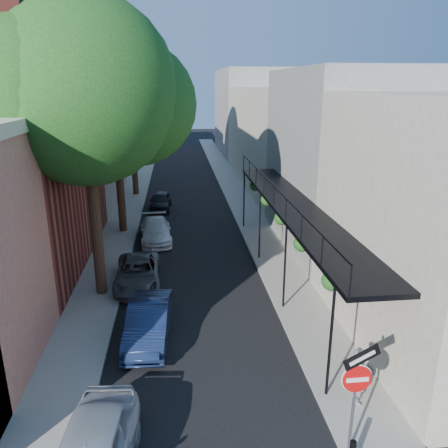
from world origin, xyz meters
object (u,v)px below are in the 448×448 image
object	(u,v)px
oak_far	(136,84)
parked_car_b	(148,322)
pedestrian	(358,375)
oak_near	(97,95)
oak_mid	(122,107)
parked_car_d	(156,231)
parked_car_c	(138,273)
sign_post	(357,383)
parked_car_e	(160,201)

from	to	relation	value
oak_far	parked_car_b	size ratio (longest dim) A/B	3.08
pedestrian	oak_far	bearing A→B (deg)	11.38
oak_near	oak_mid	bearing A→B (deg)	90.37
parked_car_b	parked_car_d	bearing A→B (deg)	93.90
parked_car_d	oak_far	bearing A→B (deg)	93.67
oak_near	parked_car_c	bearing A→B (deg)	26.40
oak_mid	parked_car_c	world-z (taller)	oak_mid
parked_car_d	sign_post	bearing A→B (deg)	-76.20
oak_mid	parked_car_c	distance (m)	9.96
oak_far	parked_car_c	size ratio (longest dim) A/B	2.94
parked_car_b	parked_car_c	xyz separation A→B (m)	(-0.68, 4.25, -0.08)
oak_near	parked_car_e	world-z (taller)	oak_near
parked_car_d	pedestrian	xyz separation A→B (m)	(5.84, -13.74, 0.36)
oak_far	pedestrian	bearing A→B (deg)	-73.40
oak_near	pedestrian	xyz separation A→B (m)	(7.36, -7.64, -6.94)
parked_car_c	pedestrian	xyz separation A→B (m)	(6.37, -8.13, 0.37)
oak_mid	parked_car_b	size ratio (longest dim) A/B	2.64
parked_car_c	pedestrian	size ratio (longest dim) A/B	2.48
sign_post	parked_car_c	xyz separation A→B (m)	(-5.54, 9.78, -1.47)
parked_car_b	parked_car_e	world-z (taller)	parked_car_b
parked_car_b	parked_car_e	distance (m)	16.24
oak_mid	oak_far	distance (m)	9.12
parked_car_b	parked_car_c	world-z (taller)	parked_car_b
sign_post	oak_far	bearing A→B (deg)	103.91
oak_mid	parked_car_c	size ratio (longest dim) A/B	2.52
parked_car_b	parked_car_e	xyz separation A→B (m)	(-0.09, 16.24, -0.04)
oak_near	parked_car_e	size ratio (longest dim) A/B	3.25
oak_near	parked_car_c	size ratio (longest dim) A/B	2.83
oak_near	parked_car_b	bearing A→B (deg)	-66.10
parked_car_e	pedestrian	xyz separation A→B (m)	(5.79, -20.12, 0.34)
parked_car_e	parked_car_d	bearing A→B (deg)	-87.49
sign_post	parked_car_d	size ratio (longest dim) A/B	0.75
parked_car_d	parked_car_e	size ratio (longest dim) A/B	1.13
oak_far	parked_car_e	bearing A→B (deg)	-70.99
sign_post	parked_car_e	size ratio (longest dim) A/B	0.85
parked_car_b	parked_car_d	size ratio (longest dim) A/B	0.97
oak_far	parked_car_d	size ratio (longest dim) A/B	2.99
parked_car_b	parked_car_e	size ratio (longest dim) A/B	1.10
parked_car_b	pedestrian	world-z (taller)	pedestrian
oak_near	oak_far	distance (m)	17.01
oak_mid	parked_car_d	xyz separation A→B (m)	(1.57, -1.87, -6.48)
sign_post	oak_mid	size ratio (longest dim) A/B	0.29
oak_near	parked_car_d	bearing A→B (deg)	75.99
oak_mid	oak_near	bearing A→B (deg)	-89.63
parked_car_d	oak_mid	bearing A→B (deg)	125.90
parked_car_c	oak_near	bearing A→B (deg)	-155.32
parked_car_b	pedestrian	size ratio (longest dim) A/B	2.37
oak_mid	parked_car_d	world-z (taller)	oak_mid
sign_post	parked_car_b	size ratio (longest dim) A/B	0.77
parked_car_c	parked_car_e	xyz separation A→B (m)	(0.59, 11.99, 0.04)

